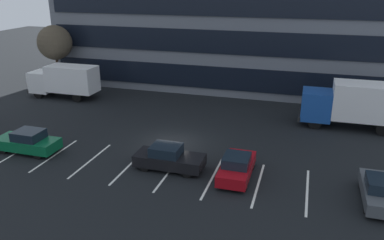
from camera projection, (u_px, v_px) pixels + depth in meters
The scene contains 9 objects.
ground_plane at pixel (172, 143), 29.02m from camera, with size 120.00×120.00×0.00m, color black.
lot_markings at pixel (149, 169), 25.08m from camera, with size 19.74×5.40×0.01m.
box_truck_blue at pixel (355, 103), 31.22m from camera, with size 8.07×2.67×3.74m.
box_truck_white at pixel (65, 80), 39.36m from camera, with size 7.16×2.37×3.32m.
sedan_charcoal at pixel (380, 191), 21.05m from camera, with size 1.78×4.26×1.53m.
sedan_forest at pixel (28, 142), 27.30m from camera, with size 4.45×1.86×1.59m.
sedan_maroon at pixel (237, 167), 23.79m from camera, with size 1.76×4.21×1.51m.
sedan_black at pixel (169, 158), 24.86m from camera, with size 4.41×1.84×1.58m.
bare_tree at pixel (55, 43), 41.71m from camera, with size 3.65×3.65×6.85m.
Camera 1 is at (9.17, -25.12, 11.50)m, focal length 36.66 mm.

